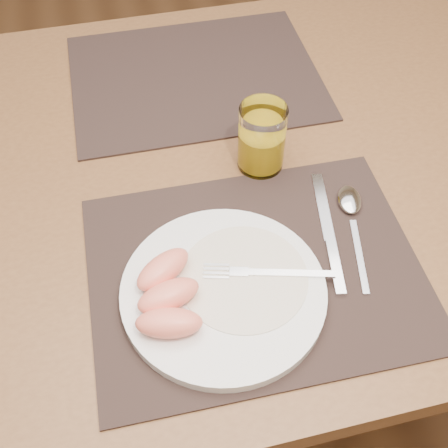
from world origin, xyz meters
TOP-DOWN VIEW (x-y plane):
  - ground at (0.00, 0.00)m, footprint 5.00×5.00m
  - table at (0.00, 0.00)m, footprint 1.40×0.90m
  - placemat_near at (0.02, -0.22)m, footprint 0.46×0.36m
  - placemat_far at (0.03, 0.22)m, footprint 0.45×0.36m
  - plate at (-0.03, -0.25)m, footprint 0.27×0.27m
  - plate_dressing at (0.00, -0.24)m, footprint 0.17×0.17m
  - fork at (0.02, -0.24)m, footprint 0.17×0.06m
  - knife at (0.14, -0.20)m, footprint 0.06×0.22m
  - spoon at (0.19, -0.15)m, footprint 0.07×0.19m
  - juice_glass at (0.08, -0.03)m, footprint 0.07×0.07m
  - grapefruit_wedges at (-0.10, -0.25)m, footprint 0.10×0.15m

SIDE VIEW (x-z plane):
  - ground at x=0.00m, z-range 0.00..0.00m
  - table at x=0.00m, z-range 0.29..1.04m
  - placemat_near at x=0.02m, z-range 0.75..0.75m
  - placemat_far at x=0.03m, z-range 0.75..0.75m
  - knife at x=0.14m, z-range 0.75..0.76m
  - spoon at x=0.19m, z-range 0.75..0.77m
  - plate at x=-0.03m, z-range 0.75..0.77m
  - plate_dressing at x=0.00m, z-range 0.77..0.77m
  - fork at x=0.02m, z-range 0.77..0.77m
  - grapefruit_wedges at x=-0.10m, z-range 0.77..0.80m
  - juice_glass at x=0.08m, z-range 0.75..0.86m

